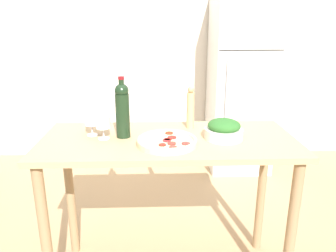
{
  "coord_description": "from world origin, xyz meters",
  "views": [
    {
      "loc": [
        -0.06,
        -1.71,
        1.55
      ],
      "look_at": [
        0.0,
        0.03,
        0.99
      ],
      "focal_mm": 35.0,
      "sensor_mm": 36.0,
      "label": 1
    }
  ],
  "objects_px": {
    "pepper_mill": "(190,108)",
    "salad_bowl": "(224,130)",
    "refrigerator": "(240,86)",
    "wine_bottle": "(122,109)",
    "homemade_pizza": "(167,141)",
    "wine_glass_far": "(91,120)",
    "wine_glass_near": "(103,124)"
  },
  "relations": [
    {
      "from": "wine_bottle",
      "to": "refrigerator",
      "type": "bearing_deg",
      "value": 57.09
    },
    {
      "from": "salad_bowl",
      "to": "pepper_mill",
      "type": "bearing_deg",
      "value": 128.65
    },
    {
      "from": "wine_bottle",
      "to": "wine_glass_near",
      "type": "height_order",
      "value": "wine_bottle"
    },
    {
      "from": "wine_bottle",
      "to": "pepper_mill",
      "type": "distance_m",
      "value": 0.42
    },
    {
      "from": "wine_bottle",
      "to": "homemade_pizza",
      "type": "bearing_deg",
      "value": -28.53
    },
    {
      "from": "pepper_mill",
      "to": "salad_bowl",
      "type": "relative_size",
      "value": 1.2
    },
    {
      "from": "wine_glass_far",
      "to": "salad_bowl",
      "type": "height_order",
      "value": "wine_glass_far"
    },
    {
      "from": "homemade_pizza",
      "to": "wine_bottle",
      "type": "bearing_deg",
      "value": 151.47
    },
    {
      "from": "wine_glass_near",
      "to": "pepper_mill",
      "type": "height_order",
      "value": "pepper_mill"
    },
    {
      "from": "salad_bowl",
      "to": "refrigerator",
      "type": "bearing_deg",
      "value": 73.08
    },
    {
      "from": "wine_glass_far",
      "to": "salad_bowl",
      "type": "xyz_separation_m",
      "value": [
        0.73,
        -0.08,
        -0.04
      ]
    },
    {
      "from": "pepper_mill",
      "to": "refrigerator",
      "type": "bearing_deg",
      "value": 65.52
    },
    {
      "from": "wine_glass_near",
      "to": "salad_bowl",
      "type": "distance_m",
      "value": 0.66
    },
    {
      "from": "wine_glass_far",
      "to": "homemade_pizza",
      "type": "bearing_deg",
      "value": -21.18
    },
    {
      "from": "wine_bottle",
      "to": "pepper_mill",
      "type": "xyz_separation_m",
      "value": [
        0.39,
        0.16,
        -0.04
      ]
    },
    {
      "from": "pepper_mill",
      "to": "homemade_pizza",
      "type": "xyz_separation_m",
      "value": [
        -0.15,
        -0.29,
        -0.1
      ]
    },
    {
      "from": "refrigerator",
      "to": "pepper_mill",
      "type": "height_order",
      "value": "refrigerator"
    },
    {
      "from": "wine_bottle",
      "to": "wine_glass_near",
      "type": "bearing_deg",
      "value": -162.33
    },
    {
      "from": "refrigerator",
      "to": "salad_bowl",
      "type": "height_order",
      "value": "refrigerator"
    },
    {
      "from": "wine_glass_near",
      "to": "homemade_pizza",
      "type": "distance_m",
      "value": 0.37
    },
    {
      "from": "wine_glass_far",
      "to": "homemade_pizza",
      "type": "relative_size",
      "value": 0.4
    },
    {
      "from": "salad_bowl",
      "to": "homemade_pizza",
      "type": "xyz_separation_m",
      "value": [
        -0.31,
        -0.08,
        -0.03
      ]
    },
    {
      "from": "wine_glass_far",
      "to": "salad_bowl",
      "type": "relative_size",
      "value": 0.6
    },
    {
      "from": "wine_bottle",
      "to": "pepper_mill",
      "type": "relative_size",
      "value": 1.34
    },
    {
      "from": "homemade_pizza",
      "to": "salad_bowl",
      "type": "bearing_deg",
      "value": 14.45
    },
    {
      "from": "wine_glass_near",
      "to": "salad_bowl",
      "type": "bearing_deg",
      "value": -1.38
    },
    {
      "from": "refrigerator",
      "to": "homemade_pizza",
      "type": "relative_size",
      "value": 5.65
    },
    {
      "from": "refrigerator",
      "to": "pepper_mill",
      "type": "xyz_separation_m",
      "value": [
        -0.69,
        -1.51,
        0.15
      ]
    },
    {
      "from": "pepper_mill",
      "to": "homemade_pizza",
      "type": "distance_m",
      "value": 0.34
    },
    {
      "from": "pepper_mill",
      "to": "salad_bowl",
      "type": "xyz_separation_m",
      "value": [
        0.16,
        -0.21,
        -0.07
      ]
    },
    {
      "from": "wine_glass_far",
      "to": "refrigerator",
      "type": "bearing_deg",
      "value": 52.39
    },
    {
      "from": "pepper_mill",
      "to": "homemade_pizza",
      "type": "height_order",
      "value": "pepper_mill"
    }
  ]
}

